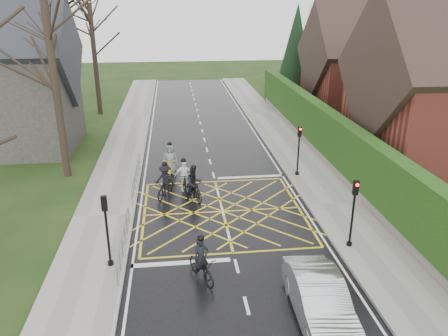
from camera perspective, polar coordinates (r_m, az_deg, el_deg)
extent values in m
plane|color=black|center=(22.63, -0.17, -5.70)|extent=(120.00, 120.00, 0.00)
cube|color=black|center=(22.62, -0.17, -5.69)|extent=(9.00, 80.00, 0.01)
cube|color=gray|center=(23.96, 14.28, -4.61)|extent=(3.00, 80.00, 0.15)
cube|color=gray|center=(22.78, -15.43, -6.12)|extent=(3.00, 80.00, 0.15)
cube|color=slate|center=(29.62, 13.53, 1.05)|extent=(0.50, 38.00, 0.70)
cube|color=black|center=(29.09, 13.82, 4.29)|extent=(0.90, 38.00, 2.80)
cube|color=brown|center=(42.33, 17.44, 10.33)|extent=(9.00, 8.00, 6.00)
cube|color=#2F211C|center=(41.93, 17.88, 14.21)|extent=(9.80, 8.80, 8.80)
cube|color=brown|center=(42.92, 21.73, 17.40)|extent=(0.70, 0.70, 1.60)
cylinder|color=black|center=(48.83, 9.05, 9.47)|extent=(0.50, 0.50, 1.20)
cone|color=black|center=(48.16, 9.35, 14.60)|extent=(4.60, 4.60, 10.00)
cube|color=#2D2B28|center=(34.63, -25.70, 7.85)|extent=(8.00, 7.00, 7.00)
cube|color=#26282D|center=(34.13, -26.62, 13.39)|extent=(8.80, 7.80, 7.80)
cylinder|color=black|center=(27.33, -21.13, 9.79)|extent=(0.44, 0.44, 11.00)
cylinder|color=black|center=(35.19, -19.84, 13.02)|extent=(0.44, 0.44, 12.00)
cylinder|color=black|center=(42.97, -16.49, 13.29)|extent=(0.44, 0.44, 10.00)
cylinder|color=slate|center=(19.09, -13.09, -8.30)|extent=(0.05, 5.00, 0.05)
cylinder|color=slate|center=(19.31, -12.98, -9.47)|extent=(0.04, 5.00, 0.04)
cylinder|color=slate|center=(17.24, -13.77, -13.81)|extent=(0.04, 0.04, 1.00)
cylinder|color=slate|center=(21.52, -12.33, -6.22)|extent=(0.04, 0.04, 1.00)
cylinder|color=slate|center=(25.87, -11.49, -0.18)|extent=(0.05, 6.00, 0.05)
cylinder|color=slate|center=(26.04, -11.42, -1.11)|extent=(0.04, 6.00, 0.04)
cylinder|color=slate|center=(23.31, -11.92, -3.98)|extent=(0.04, 0.04, 1.00)
cylinder|color=slate|center=(28.85, -11.00, 1.03)|extent=(0.04, 0.04, 1.00)
cylinder|color=black|center=(26.82, 9.68, 1.85)|extent=(0.10, 0.10, 3.00)
cylinder|color=black|center=(27.29, 9.51, -0.83)|extent=(0.24, 0.24, 0.30)
cube|color=black|center=(26.40, 9.86, 4.72)|extent=(0.22, 0.16, 0.62)
sphere|color=#FF0C0C|center=(26.24, 9.96, 5.02)|extent=(0.14, 0.14, 0.14)
cylinder|color=black|center=(19.54, 16.41, -6.26)|extent=(0.10, 0.10, 3.00)
cylinder|color=black|center=(20.18, 16.01, -9.67)|extent=(0.24, 0.24, 0.30)
cube|color=black|center=(18.96, 16.84, -2.49)|extent=(0.22, 0.16, 0.62)
sphere|color=#FF0C0C|center=(18.80, 17.03, -2.13)|extent=(0.14, 0.14, 0.14)
cylinder|color=black|center=(18.05, -14.96, -8.49)|extent=(0.10, 0.10, 3.00)
cylinder|color=black|center=(18.74, -14.57, -12.09)|extent=(0.24, 0.24, 0.30)
cube|color=black|center=(17.42, -15.39, -4.48)|extent=(0.22, 0.16, 0.62)
sphere|color=#FF0C0C|center=(17.45, -15.39, -3.77)|extent=(0.14, 0.14, 0.14)
imported|color=black|center=(17.36, -2.95, -12.84)|extent=(1.41, 2.05, 1.02)
imported|color=black|center=(17.25, -3.00, -11.67)|extent=(0.75, 0.64, 1.73)
sphere|color=black|center=(16.79, -3.06, -9.13)|extent=(0.27, 0.27, 0.27)
imported|color=black|center=(23.75, -3.91, -2.81)|extent=(1.23, 2.05, 1.19)
imported|color=black|center=(23.72, -3.94, -2.02)|extent=(1.07, 0.96, 1.82)
sphere|color=black|center=(23.37, -4.00, 0.08)|extent=(0.29, 0.29, 0.29)
imported|color=black|center=(24.32, -7.63, -2.51)|extent=(1.46, 2.19, 1.09)
imported|color=black|center=(24.26, -7.67, -1.59)|extent=(1.36, 1.09, 1.85)
sphere|color=black|center=(23.92, -7.78, 0.49)|extent=(0.29, 0.29, 0.29)
imported|color=black|center=(24.80, -5.23, -1.79)|extent=(0.75, 2.03, 1.19)
imported|color=white|center=(24.77, -5.26, -1.03)|extent=(1.11, 0.55, 1.82)
sphere|color=black|center=(24.44, -5.34, 1.00)|extent=(0.29, 0.29, 0.29)
imported|color=yellow|center=(27.36, -6.99, 0.30)|extent=(0.92, 2.21, 1.13)
imported|color=slate|center=(27.31, -7.03, 1.15)|extent=(0.99, 0.68, 1.92)
sphere|color=black|center=(27.00, -7.12, 3.11)|extent=(0.30, 0.30, 0.30)
imported|color=silver|center=(15.65, 12.42, -16.52)|extent=(1.73, 4.68, 1.53)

